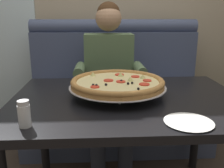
{
  "coord_description": "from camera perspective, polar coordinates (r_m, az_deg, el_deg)",
  "views": [
    {
      "loc": [
        -0.17,
        -1.31,
        1.17
      ],
      "look_at": [
        -0.09,
        0.07,
        0.79
      ],
      "focal_mm": 40.17,
      "sensor_mm": 36.0,
      "label": 1
    }
  ],
  "objects": [
    {
      "name": "pizza",
      "position": [
        1.41,
        1.29,
        0.23
      ],
      "size": [
        0.55,
        0.55,
        0.11
      ],
      "color": "silver",
      "rests_on": "dining_table"
    },
    {
      "name": "patio_chair",
      "position": [
        3.54,
        -19.14,
        4.05
      ],
      "size": [
        0.43,
        0.43,
        0.86
      ],
      "color": "black",
      "rests_on": "ground_plane"
    },
    {
      "name": "booth_bench",
      "position": [
        2.38,
        0.9,
        -3.43
      ],
      "size": [
        1.63,
        0.78,
        1.13
      ],
      "color": "#424C6B",
      "rests_on": "ground_plane"
    },
    {
      "name": "dining_table",
      "position": [
        1.42,
        3.65,
        -6.2
      ],
      "size": [
        1.29,
        0.93,
        0.73
      ],
      "color": "black",
      "rests_on": "ground_plane"
    },
    {
      "name": "plate_near_left",
      "position": [
        1.12,
        17.06,
        -7.97
      ],
      "size": [
        0.21,
        0.21,
        0.02
      ],
      "color": "white",
      "rests_on": "dining_table"
    },
    {
      "name": "diner_main",
      "position": [
        2.04,
        -0.64,
        2.41
      ],
      "size": [
        0.54,
        0.64,
        1.27
      ],
      "color": "#2D3342",
      "rests_on": "ground_plane"
    },
    {
      "name": "shaker_pepper_flakes",
      "position": [
        1.08,
        -19.33,
        -6.83
      ],
      "size": [
        0.05,
        0.05,
        0.11
      ],
      "color": "white",
      "rests_on": "dining_table"
    }
  ]
}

